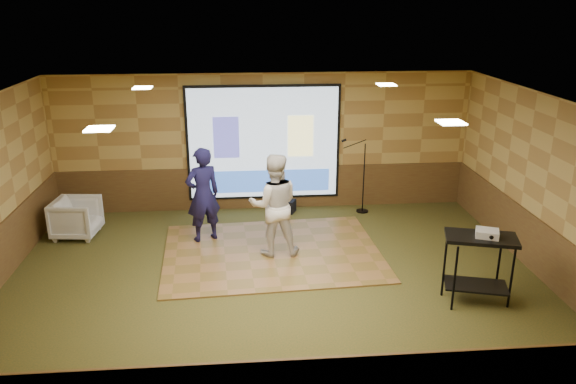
{
  "coord_description": "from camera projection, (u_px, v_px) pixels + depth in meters",
  "views": [
    {
      "loc": [
        -0.48,
        -8.36,
        4.48
      ],
      "look_at": [
        0.3,
        0.76,
        1.3
      ],
      "focal_mm": 35.0,
      "sensor_mm": 36.0,
      "label": 1
    }
  ],
  "objects": [
    {
      "name": "downlight_nw",
      "position": [
        142.0,
        88.0,
        9.92
      ],
      "size": [
        0.32,
        0.32,
        0.02
      ],
      "primitive_type": "cube",
      "color": "#F4E5B7",
      "rests_on": "room_shell"
    },
    {
      "name": "dance_floor",
      "position": [
        272.0,
        252.0,
        10.4
      ],
      "size": [
        4.11,
        3.22,
        0.03
      ],
      "primitive_type": "cube",
      "rotation": [
        0.0,
        0.0,
        0.05
      ],
      "color": "olive",
      "rests_on": "ground"
    },
    {
      "name": "banquet_chair",
      "position": [
        77.0,
        218.0,
        11.02
      ],
      "size": [
        0.92,
        0.9,
        0.77
      ],
      "primitive_type": "imported",
      "rotation": [
        0.0,
        0.0,
        1.47
      ],
      "color": "gray",
      "rests_on": "ground"
    },
    {
      "name": "downlight_sw",
      "position": [
        99.0,
        129.0,
        6.81
      ],
      "size": [
        0.32,
        0.32,
        0.02
      ],
      "primitive_type": "cube",
      "color": "#F4E5B7",
      "rests_on": "room_shell"
    },
    {
      "name": "downlight_se",
      "position": [
        451.0,
        122.0,
        7.17
      ],
      "size": [
        0.32,
        0.32,
        0.02
      ],
      "primitive_type": "cube",
      "color": "#F4E5B7",
      "rests_on": "room_shell"
    },
    {
      "name": "av_table",
      "position": [
        479.0,
        255.0,
        8.49
      ],
      "size": [
        1.05,
        0.55,
        1.1
      ],
      "rotation": [
        0.0,
        0.0,
        -0.28
      ],
      "color": "black",
      "rests_on": "ground"
    },
    {
      "name": "player_left",
      "position": [
        203.0,
        195.0,
        10.62
      ],
      "size": [
        0.79,
        0.68,
        1.84
      ],
      "primitive_type": "imported",
      "rotation": [
        0.0,
        0.0,
        3.56
      ],
      "color": "#171440",
      "rests_on": "dance_floor"
    },
    {
      "name": "projector",
      "position": [
        487.0,
        233.0,
        8.36
      ],
      "size": [
        0.41,
        0.38,
        0.11
      ],
      "primitive_type": "cube",
      "rotation": [
        0.0,
        0.0,
        -0.39
      ],
      "color": "silver",
      "rests_on": "av_table"
    },
    {
      "name": "room_shell",
      "position": [
        273.0,
        160.0,
        8.69
      ],
      "size": [
        9.04,
        7.04,
        3.02
      ],
      "color": "tan",
      "rests_on": "ground"
    },
    {
      "name": "projector_screen",
      "position": [
        264.0,
        144.0,
        12.13
      ],
      "size": [
        3.32,
        0.06,
        2.52
      ],
      "color": "black",
      "rests_on": "room_shell"
    },
    {
      "name": "downlight_ne",
      "position": [
        386.0,
        85.0,
        10.28
      ],
      "size": [
        0.32,
        0.32,
        0.02
      ],
      "primitive_type": "cube",
      "color": "#F4E5B7",
      "rests_on": "room_shell"
    },
    {
      "name": "wainscot_back",
      "position": [
        264.0,
        188.0,
        12.5
      ],
      "size": [
        9.0,
        0.04,
        0.95
      ],
      "primitive_type": "cube",
      "color": "#512F1B",
      "rests_on": "ground"
    },
    {
      "name": "wainscot_right",
      "position": [
        535.0,
        245.0,
        9.59
      ],
      "size": [
        0.04,
        7.0,
        0.95
      ],
      "primitive_type": "cube",
      "color": "#512F1B",
      "rests_on": "ground"
    },
    {
      "name": "player_right",
      "position": [
        274.0,
        205.0,
        10.03
      ],
      "size": [
        0.93,
        0.73,
        1.89
      ],
      "primitive_type": "imported",
      "rotation": [
        0.0,
        0.0,
        3.16
      ],
      "color": "silver",
      "rests_on": "dance_floor"
    },
    {
      "name": "duffel_bag",
      "position": [
        285.0,
        206.0,
        12.37
      ],
      "size": [
        0.52,
        0.44,
        0.27
      ],
      "primitive_type": "cube",
      "rotation": [
        0.0,
        0.0,
        -0.4
      ],
      "color": "black",
      "rests_on": "ground"
    },
    {
      "name": "ground",
      "position": [
        274.0,
        281.0,
        9.38
      ],
      "size": [
        9.0,
        9.0,
        0.0
      ],
      "primitive_type": "plane",
      "color": "#2E3919",
      "rests_on": "ground"
    },
    {
      "name": "mic_stand",
      "position": [
        361.0,
        190.0,
        12.25
      ],
      "size": [
        0.65,
        0.27,
        1.66
      ],
      "rotation": [
        0.0,
        0.0,
        -0.05
      ],
      "color": "black",
      "rests_on": "ground"
    }
  ]
}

